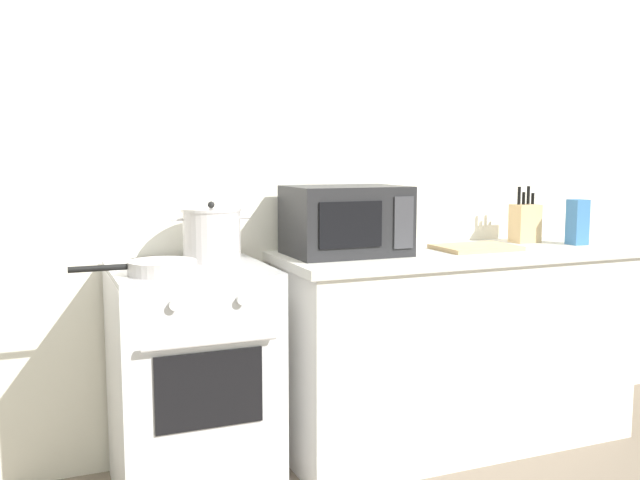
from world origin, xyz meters
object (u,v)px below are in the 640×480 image
frying_pan (160,267)px  cutting_board (476,247)px  stove (192,381)px  microwave (346,220)px  stock_pot (212,235)px  knife_block (525,223)px  pasta_box (577,222)px

frying_pan → cutting_board: size_ratio=1.25×
stove → microwave: 0.93m
stock_pot → knife_block: 1.60m
cutting_board → frying_pan: bearing=-174.9°
stove → knife_block: (1.72, 0.14, 0.56)m
pasta_box → stock_pot: bearing=175.3°
frying_pan → cutting_board: 1.47m
stock_pot → cutting_board: size_ratio=0.90×
frying_pan → microwave: bearing=14.0°
stock_pot → frying_pan: (-0.25, -0.25, -0.08)m
stove → pasta_box: 1.98m
cutting_board → pasta_box: size_ratio=1.64×
stock_pot → pasta_box: stock_pot is taller
stove → cutting_board: size_ratio=2.56×
frying_pan → microwave: 0.87m
pasta_box → knife_block: bearing=136.2°
microwave → cutting_board: (0.62, -0.08, -0.14)m
cutting_board → microwave: bearing=172.9°
stock_pot → microwave: 0.59m
knife_block → pasta_box: 0.25m
stove → microwave: size_ratio=1.84×
knife_block → pasta_box: bearing=-43.8°
frying_pan → knife_block: (1.85, 0.27, 0.07)m
frying_pan → stock_pot: bearing=44.5°
stove → frying_pan: frying_pan is taller
stove → frying_pan: 0.52m
stove → microwave: microwave is taller
frying_pan → pasta_box: pasta_box is taller
frying_pan → pasta_box: 2.03m
frying_pan → cutting_board: frying_pan is taller
cutting_board → pasta_box: 0.58m
frying_pan → microwave: (0.84, 0.21, 0.12)m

